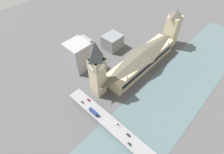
{
  "coord_description": "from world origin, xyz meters",
  "views": [
    {
      "loc": [
        -69.93,
        135.77,
        158.41
      ],
      "look_at": [
        18.55,
        41.76,
        17.13
      ],
      "focal_mm": 28.0,
      "sensor_mm": 36.0,
      "label": 1
    }
  ],
  "objects_px": {
    "car_southbound_lead": "(118,125)",
    "parliament_hall": "(142,60)",
    "car_northbound_tail": "(89,100)",
    "victoria_tower": "(172,29)",
    "clock_tower": "(97,69)",
    "car_southbound_mid": "(82,102)",
    "road_bridge": "(130,141)",
    "car_northbound_lead": "(128,135)",
    "double_decker_bus_lead": "(93,112)",
    "car_northbound_mid": "(129,144)"
  },
  "relations": [
    {
      "from": "car_southbound_lead",
      "to": "parliament_hall",
      "type": "bearing_deg",
      "value": -67.39
    },
    {
      "from": "car_northbound_tail",
      "to": "victoria_tower",
      "type": "bearing_deg",
      "value": -92.81
    },
    {
      "from": "car_northbound_tail",
      "to": "clock_tower",
      "type": "bearing_deg",
      "value": -80.86
    },
    {
      "from": "victoria_tower",
      "to": "car_southbound_mid",
      "type": "xyz_separation_m",
      "value": [
        9.93,
        155.91,
        -21.18
      ]
    },
    {
      "from": "parliament_hall",
      "to": "road_bridge",
      "type": "height_order",
      "value": "parliament_hall"
    },
    {
      "from": "car_northbound_lead",
      "to": "car_southbound_mid",
      "type": "xyz_separation_m",
      "value": [
        58.43,
        5.55,
        0.03
      ]
    },
    {
      "from": "double_decker_bus_lead",
      "to": "car_northbound_lead",
      "type": "distance_m",
      "value": 40.71
    },
    {
      "from": "car_northbound_lead",
      "to": "parliament_hall",
      "type": "bearing_deg",
      "value": -59.91
    },
    {
      "from": "car_northbound_tail",
      "to": "double_decker_bus_lead",
      "type": "bearing_deg",
      "value": 155.46
    },
    {
      "from": "clock_tower",
      "to": "car_northbound_mid",
      "type": "height_order",
      "value": "clock_tower"
    },
    {
      "from": "parliament_hall",
      "to": "road_bridge",
      "type": "distance_m",
      "value": 101.32
    },
    {
      "from": "victoria_tower",
      "to": "double_decker_bus_lead",
      "type": "bearing_deg",
      "value": 93.04
    },
    {
      "from": "victoria_tower",
      "to": "road_bridge",
      "type": "height_order",
      "value": "victoria_tower"
    },
    {
      "from": "victoria_tower",
      "to": "car_northbound_mid",
      "type": "xyz_separation_m",
      "value": [
        -54.46,
        156.21,
        -21.17
      ]
    },
    {
      "from": "clock_tower",
      "to": "double_decker_bus_lead",
      "type": "relative_size",
      "value": 6.36
    },
    {
      "from": "double_decker_bus_lead",
      "to": "car_northbound_lead",
      "type": "height_order",
      "value": "double_decker_bus_lead"
    },
    {
      "from": "car_northbound_tail",
      "to": "car_southbound_lead",
      "type": "bearing_deg",
      "value": 179.99
    },
    {
      "from": "victoria_tower",
      "to": "road_bridge",
      "type": "bearing_deg",
      "value": 108.91
    },
    {
      "from": "car_northbound_tail",
      "to": "car_southbound_mid",
      "type": "relative_size",
      "value": 0.97
    },
    {
      "from": "car_northbound_lead",
      "to": "car_northbound_tail",
      "type": "relative_size",
      "value": 0.9
    },
    {
      "from": "victoria_tower",
      "to": "double_decker_bus_lead",
      "type": "distance_m",
      "value": 157.96
    },
    {
      "from": "car_northbound_lead",
      "to": "car_northbound_mid",
      "type": "relative_size",
      "value": 0.98
    },
    {
      "from": "victoria_tower",
      "to": "car_northbound_tail",
      "type": "distance_m",
      "value": 151.08
    },
    {
      "from": "car_northbound_mid",
      "to": "car_southbound_mid",
      "type": "height_order",
      "value": "car_northbound_mid"
    },
    {
      "from": "road_bridge",
      "to": "car_northbound_mid",
      "type": "xyz_separation_m",
      "value": [
        -2.03,
        3.21,
        1.5
      ]
    },
    {
      "from": "car_northbound_mid",
      "to": "car_northbound_tail",
      "type": "distance_m",
      "value": 62.18
    },
    {
      "from": "clock_tower",
      "to": "double_decker_bus_lead",
      "type": "distance_m",
      "value": 42.9
    },
    {
      "from": "road_bridge",
      "to": "car_southbound_mid",
      "type": "bearing_deg",
      "value": 2.68
    },
    {
      "from": "car_northbound_lead",
      "to": "road_bridge",
      "type": "bearing_deg",
      "value": 146.12
    },
    {
      "from": "car_northbound_mid",
      "to": "car_northbound_lead",
      "type": "bearing_deg",
      "value": -44.47
    },
    {
      "from": "clock_tower",
      "to": "victoria_tower",
      "type": "bearing_deg",
      "value": -94.42
    },
    {
      "from": "car_southbound_lead",
      "to": "car_northbound_tail",
      "type": "bearing_deg",
      "value": -0.01
    },
    {
      "from": "car_southbound_lead",
      "to": "car_northbound_lead",
      "type": "bearing_deg",
      "value": 176.18
    },
    {
      "from": "parliament_hall",
      "to": "car_northbound_lead",
      "type": "relative_size",
      "value": 27.07
    },
    {
      "from": "car_northbound_tail",
      "to": "car_northbound_mid",
      "type": "bearing_deg",
      "value": 173.73
    },
    {
      "from": "double_decker_bus_lead",
      "to": "car_northbound_lead",
      "type": "bearing_deg",
      "value": -171.21
    },
    {
      "from": "clock_tower",
      "to": "car_northbound_tail",
      "type": "relative_size",
      "value": 15.61
    },
    {
      "from": "clock_tower",
      "to": "car_southbound_lead",
      "type": "relative_size",
      "value": 16.39
    },
    {
      "from": "clock_tower",
      "to": "car_northbound_mid",
      "type": "bearing_deg",
      "value": 159.28
    },
    {
      "from": "parliament_hall",
      "to": "car_northbound_tail",
      "type": "bearing_deg",
      "value": 84.89
    },
    {
      "from": "car_northbound_lead",
      "to": "car_northbound_tail",
      "type": "bearing_deg",
      "value": -0.97
    },
    {
      "from": "double_decker_bus_lead",
      "to": "car_southbound_lead",
      "type": "distance_m",
      "value": 27.2
    },
    {
      "from": "parliament_hall",
      "to": "car_southbound_mid",
      "type": "xyz_separation_m",
      "value": [
        9.99,
        89.17,
        -7.57
      ]
    },
    {
      "from": "road_bridge",
      "to": "clock_tower",
      "type": "bearing_deg",
      "value": -18.74
    },
    {
      "from": "car_northbound_lead",
      "to": "car_southbound_mid",
      "type": "distance_m",
      "value": 58.7
    },
    {
      "from": "car_northbound_tail",
      "to": "car_southbound_mid",
      "type": "distance_m",
      "value": 6.99
    },
    {
      "from": "car_northbound_tail",
      "to": "car_southbound_mid",
      "type": "xyz_separation_m",
      "value": [
        2.59,
        6.5,
        -0.05
      ]
    },
    {
      "from": "parliament_hall",
      "to": "car_northbound_tail",
      "type": "relative_size",
      "value": 24.49
    },
    {
      "from": "car_northbound_lead",
      "to": "car_northbound_tail",
      "type": "distance_m",
      "value": 55.86
    },
    {
      "from": "road_bridge",
      "to": "car_northbound_lead",
      "type": "height_order",
      "value": "car_northbound_lead"
    }
  ]
}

